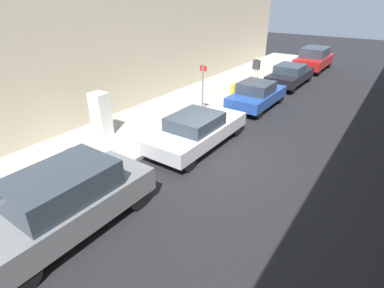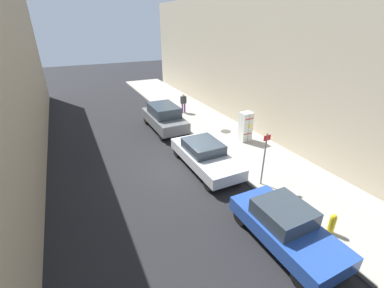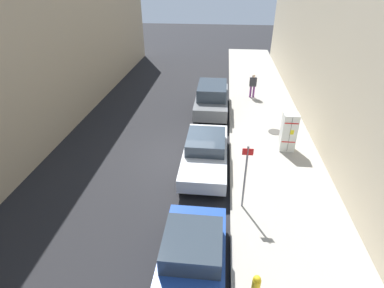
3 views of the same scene
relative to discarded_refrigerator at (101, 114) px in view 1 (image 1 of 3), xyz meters
The scene contains 13 objects.
ground_plane 4.90m from the discarded_refrigerator, 13.88° to the left, with size 80.00×80.00×0.00m, color black.
sidewalk_slab 1.62m from the discarded_refrigerator, 62.91° to the left, with size 4.13×44.00×0.14m, color #9E998E.
building_facade_near 4.18m from the discarded_refrigerator, 153.32° to the left, with size 1.61×39.60×8.72m, color beige.
discarded_refrigerator is the anchor object (origin of this frame).
manhole_cover 1.95m from the discarded_refrigerator, 81.16° to the right, with size 0.70×0.70×0.02m, color #47443F.
street_sign_post 4.83m from the discarded_refrigerator, 62.32° to the left, with size 0.36×0.07×2.51m.
fire_hydrant 8.02m from the discarded_refrigerator, 75.14° to the left, with size 0.22×0.22×0.81m.
pedestrian_standing_near 12.00m from the discarded_refrigerator, 82.51° to the left, with size 0.46×0.22×1.60m.
parked_suv_gray 5.64m from the discarded_refrigerator, 48.45° to the right, with size 1.87×4.55×1.77m.
parked_sedan_silver 4.09m from the discarded_refrigerator, 23.36° to the left, with size 1.85×4.74×1.39m.
parked_hatchback_blue 8.14m from the discarded_refrigerator, 62.59° to the left, with size 1.80×4.01×1.42m.
parked_sedan_dark 13.05m from the discarded_refrigerator, 73.33° to the left, with size 1.83×4.60×1.41m.
parked_suv_red 18.46m from the discarded_refrigerator, 78.30° to the left, with size 2.00×4.61×1.77m.
Camera 1 is at (5.12, -8.47, 5.52)m, focal length 28.00 mm.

